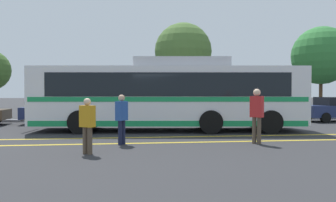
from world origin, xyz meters
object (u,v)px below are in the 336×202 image
pedestrian_2 (87,123)px  tree_0 (183,52)px  parked_car_4 (334,109)px  tree_2 (321,56)px  transit_bus (168,95)px  parked_car_3 (249,110)px  pedestrian_1 (257,112)px  parked_car_2 (150,111)px  parked_car_1 (61,111)px  pedestrian_0 (122,116)px

pedestrian_2 → tree_0: size_ratio=0.22×
parked_car_4 → tree_2: (3.34, 6.84, 4.08)m
transit_bus → tree_2: bearing=-46.5°
parked_car_3 → tree_0: (-3.05, 5.90, 4.22)m
pedestrian_1 → pedestrian_2: (-5.45, -1.24, -0.18)m
parked_car_2 → pedestrian_2: bearing=164.1°
parked_car_1 → parked_car_3: (10.99, -0.06, -0.01)m
tree_2 → parked_car_3: bearing=-143.3°
pedestrian_0 → tree_0: size_ratio=0.23×
parked_car_4 → parked_car_1: bearing=-96.6°
parked_car_4 → pedestrian_2: bearing=-60.8°
pedestrian_1 → tree_0: bearing=-44.4°
pedestrian_2 → tree_2: bearing=-101.5°
tree_0 → pedestrian_1: bearing=-89.4°
transit_bus → pedestrian_2: bearing=158.2°
parked_car_1 → parked_car_2: parked_car_2 is taller
tree_2 → parked_car_1: bearing=-162.1°
parked_car_1 → parked_car_3: bearing=-91.0°
transit_bus → parked_car_2: 4.06m
parked_car_1 → tree_0: bearing=-54.4°
tree_0 → parked_car_3: bearing=-62.7°
parked_car_3 → pedestrian_0: 10.92m
tree_0 → tree_2: 11.63m
parked_car_2 → pedestrian_2: 9.66m
parked_car_4 → tree_2: bearing=149.1°
transit_bus → tree_2: (13.96, 10.53, 3.17)m
parked_car_2 → tree_2: (14.57, 6.64, 4.13)m
transit_bus → tree_2: tree_2 is taller
pedestrian_2 → parked_car_1: bearing=-39.6°
transit_bus → pedestrian_2: transit_bus is taller
parked_car_3 → pedestrian_1: 8.86m
transit_bus → tree_0: bearing=-6.6°
pedestrian_1 → tree_0: 14.78m
parked_car_3 → tree_0: 7.87m
pedestrian_0 → pedestrian_1: pedestrian_1 is taller
parked_car_4 → pedestrian_0: bearing=-63.9°
pedestrian_2 → tree_2: (16.91, 16.00, 3.93)m
transit_bus → pedestrian_1: bearing=-142.9°
pedestrian_1 → parked_car_4: bearing=-90.7°
parked_car_4 → tree_2: 8.64m
parked_car_3 → pedestrian_0: bearing=-39.3°
parked_car_3 → pedestrian_1: (-2.89, -8.37, 0.38)m
pedestrian_0 → tree_2: bearing=-11.4°
parked_car_3 → pedestrian_0: size_ratio=2.72×
parked_car_1 → tree_2: 20.97m
parked_car_4 → pedestrian_1: size_ratio=2.24×
pedestrian_0 → pedestrian_1: bearing=-58.0°
pedestrian_1 → tree_2: size_ratio=0.26×
parked_car_1 → tree_2: (19.56, 6.33, 4.12)m
transit_bus → parked_car_3: transit_bus is taller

